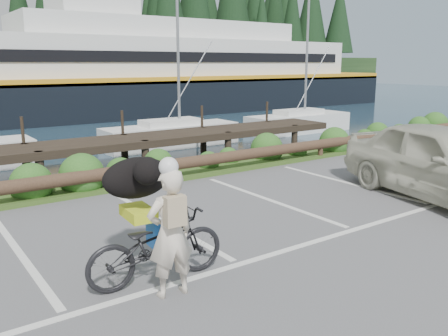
{
  "coord_description": "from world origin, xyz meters",
  "views": [
    {
      "loc": [
        -4.02,
        -5.68,
        2.96
      ],
      "look_at": [
        0.82,
        1.15,
        1.1
      ],
      "focal_mm": 38.0,
      "sensor_mm": 36.0,
      "label": 1
    }
  ],
  "objects": [
    {
      "name": "cyclist",
      "position": [
        -1.29,
        -0.64,
        0.85
      ],
      "size": [
        0.64,
        0.44,
        1.69
      ],
      "primitive_type": "imported",
      "rotation": [
        0.0,
        0.0,
        3.08
      ],
      "color": "beige",
      "rests_on": "ground"
    },
    {
      "name": "parked_car",
      "position": [
        5.72,
        -0.24,
        0.85
      ],
      "size": [
        3.07,
        5.33,
        1.71
      ],
      "primitive_type": "imported",
      "rotation": [
        0.0,
        0.0,
        -0.22
      ],
      "color": "#B9B8A2",
      "rests_on": "ground"
    },
    {
      "name": "bicycle",
      "position": [
        -1.26,
        -0.18,
        0.52
      ],
      "size": [
        2.03,
        0.82,
        1.04
      ],
      "primitive_type": "imported",
      "rotation": [
        0.0,
        0.0,
        1.5
      ],
      "color": "black",
      "rests_on": "ground"
    },
    {
      "name": "vegetation_strip",
      "position": [
        0.0,
        5.3,
        0.05
      ],
      "size": [
        34.0,
        1.6,
        0.1
      ],
      "primitive_type": "cube",
      "color": "#3D5B21",
      "rests_on": "ground"
    },
    {
      "name": "dog",
      "position": [
        -1.21,
        0.46,
        1.34
      ],
      "size": [
        0.58,
        1.07,
        0.6
      ],
      "primitive_type": "ellipsoid",
      "rotation": [
        0.0,
        0.0,
        1.5
      ],
      "color": "black",
      "rests_on": "bicycle"
    },
    {
      "name": "ground",
      "position": [
        0.0,
        0.0,
        0.0
      ],
      "size": [
        72.0,
        72.0,
        0.0
      ],
      "primitive_type": "plane",
      "color": "#515153"
    },
    {
      "name": "log_rail",
      "position": [
        0.0,
        4.6,
        0.0
      ],
      "size": [
        32.0,
        0.3,
        0.6
      ],
      "primitive_type": null,
      "color": "#443021",
      "rests_on": "ground"
    }
  ]
}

